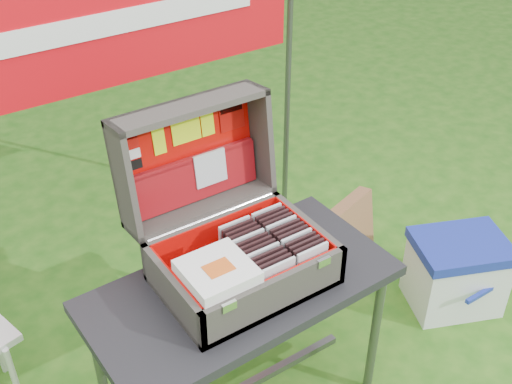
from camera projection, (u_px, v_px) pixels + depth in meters
table at (242, 350)px, 2.43m from camera, size 1.10×0.57×0.68m
table_top at (241, 288)px, 2.25m from camera, size 1.10×0.57×0.04m
table_leg_fr at (374, 335)px, 2.52m from camera, size 0.04×0.04×0.64m
table_leg_bl at (101, 373)px, 2.36m from camera, size 0.04×0.04×0.64m
table_leg_br at (308, 275)px, 2.81m from camera, size 0.04×0.04×0.64m
suitcase at (233, 209)px, 2.13m from camera, size 0.57×0.57×0.55m
suitcase_base_bottom at (244, 278)px, 2.24m from camera, size 0.57×0.41×0.02m
suitcase_base_wall_front at (276, 297)px, 2.07m from camera, size 0.57×0.02×0.15m
suitcase_base_wall_back at (215, 235)px, 2.34m from camera, size 0.57×0.02×0.15m
suitcase_base_wall_left at (173, 295)px, 2.08m from camera, size 0.02×0.41×0.15m
suitcase_base_wall_right at (307, 236)px, 2.33m from camera, size 0.02×0.41×0.15m
suitcase_liner_floor at (244, 275)px, 2.23m from camera, size 0.53×0.36×0.01m
suitcase_latch_left at (229, 306)px, 1.94m from camera, size 0.05×0.01×0.03m
suitcase_latch_right at (324, 262)px, 2.11m from camera, size 0.05×0.01×0.03m
suitcase_hinge at (212, 217)px, 2.30m from camera, size 0.52×0.02×0.02m
suitcase_lid_back at (187, 153)px, 2.31m from camera, size 0.57×0.08×0.41m
suitcase_lid_rim_far at (189, 107)px, 2.17m from camera, size 0.57×0.16×0.04m
suitcase_lid_rim_near at (202, 206)px, 2.35m from camera, size 0.57×0.16×0.04m
suitcase_lid_rim_left at (123, 182)px, 2.14m from camera, size 0.02×0.20×0.43m
suitcase_lid_rim_right at (260, 137)px, 2.39m from camera, size 0.02×0.20×0.43m
suitcase_lid_liner at (189, 154)px, 2.30m from camera, size 0.52×0.05×0.36m
suitcase_liner_wall_front at (274, 291)px, 2.08m from camera, size 0.53×0.01×0.13m
suitcase_liner_wall_back at (217, 235)px, 2.32m from camera, size 0.53×0.01×0.13m
suitcase_liner_wall_left at (176, 291)px, 2.08m from camera, size 0.01×0.36×0.13m
suitcase_liner_wall_right at (304, 235)px, 2.32m from camera, size 0.01×0.36×0.13m
suitcase_lid_pocket at (194, 179)px, 2.33m from camera, size 0.51×0.05×0.17m
suitcase_pocket_edge at (192, 159)px, 2.29m from camera, size 0.50×0.02×0.02m
suitcase_pocket_cd at (210, 168)px, 2.33m from camera, size 0.13×0.03×0.13m
lid_sticker_cc_a at (129, 133)px, 2.13m from camera, size 0.06×0.01×0.03m
lid_sticker_cc_b at (131, 144)px, 2.15m from camera, size 0.06×0.01×0.03m
lid_sticker_cc_c at (133, 154)px, 2.17m from camera, size 0.06×0.01×0.03m
lid_sticker_cc_d at (135, 165)px, 2.19m from camera, size 0.06×0.01×0.03m
lid_card_neon_tall at (159, 139)px, 2.20m from camera, size 0.05×0.02×0.11m
lid_card_neon_main at (186, 131)px, 2.25m from camera, size 0.11×0.01×0.09m
lid_card_neon_small at (208, 124)px, 2.29m from camera, size 0.05×0.01×0.09m
lid_sticker_band at (232, 117)px, 2.34m from camera, size 0.10×0.02×0.10m
lid_sticker_band_bar at (231, 109)px, 2.33m from camera, size 0.09×0.01×0.02m
cd_left_0 at (279, 280)px, 2.10m from camera, size 0.13×0.01×0.15m
cd_left_1 at (275, 277)px, 2.12m from camera, size 0.13×0.01×0.15m
cd_left_2 at (271, 273)px, 2.13m from camera, size 0.13×0.01×0.15m
cd_left_3 at (267, 269)px, 2.15m from camera, size 0.13×0.01×0.15m
cd_left_4 at (263, 265)px, 2.16m from camera, size 0.13×0.01×0.15m
cd_left_5 at (259, 262)px, 2.18m from camera, size 0.13×0.01×0.15m
cd_left_6 at (256, 258)px, 2.19m from camera, size 0.13×0.01×0.15m
cd_left_7 at (252, 255)px, 2.21m from camera, size 0.13×0.01×0.15m
cd_left_8 at (249, 251)px, 2.22m from camera, size 0.13×0.01×0.15m
cd_left_9 at (245, 248)px, 2.24m from camera, size 0.13×0.01×0.15m
cd_left_10 at (241, 244)px, 2.25m from camera, size 0.13×0.01×0.15m
cd_left_11 at (238, 241)px, 2.27m from camera, size 0.13×0.01×0.15m
cd_left_12 at (235, 238)px, 2.29m from camera, size 0.13×0.01×0.15m
cd_right_0 at (312, 265)px, 2.16m from camera, size 0.13×0.01×0.15m
cd_right_1 at (308, 261)px, 2.18m from camera, size 0.13×0.01×0.15m
cd_right_2 at (304, 258)px, 2.20m from camera, size 0.13×0.01×0.15m
cd_right_3 at (300, 254)px, 2.21m from camera, size 0.13×0.01×0.15m
cd_right_4 at (296, 251)px, 2.23m from camera, size 0.13×0.01×0.15m
cd_right_5 at (292, 247)px, 2.24m from camera, size 0.13×0.01×0.15m
cd_right_6 at (288, 244)px, 2.26m from camera, size 0.13×0.01×0.15m
cd_right_7 at (284, 241)px, 2.27m from camera, size 0.13×0.01×0.15m
cd_right_8 at (281, 237)px, 2.29m from camera, size 0.13×0.01×0.15m
cd_right_9 at (277, 234)px, 2.30m from camera, size 0.13×0.01×0.15m
cd_right_10 at (274, 231)px, 2.32m from camera, size 0.13×0.01×0.15m
cd_right_11 at (270, 228)px, 2.33m from camera, size 0.13×0.01×0.15m
cd_right_12 at (266, 225)px, 2.35m from camera, size 0.13×0.01×0.15m
songbook_0 at (217, 275)px, 2.04m from camera, size 0.21×0.21×0.00m
songbook_1 at (217, 274)px, 2.04m from camera, size 0.21×0.21×0.00m
songbook_2 at (217, 273)px, 2.03m from camera, size 0.21×0.21×0.00m
songbook_3 at (217, 272)px, 2.03m from camera, size 0.21×0.21×0.00m
songbook_4 at (217, 271)px, 2.03m from camera, size 0.21×0.21×0.00m
songbook_5 at (217, 269)px, 2.03m from camera, size 0.21×0.21×0.00m
songbook_6 at (217, 268)px, 2.02m from camera, size 0.21×0.21×0.00m
songbook_7 at (217, 267)px, 2.02m from camera, size 0.21×0.21×0.00m
songbook_graphic at (219, 268)px, 2.01m from camera, size 0.09×0.07×0.00m
cooler at (456, 273)px, 3.02m from camera, size 0.51×0.46×0.37m
cooler_body at (455, 277)px, 3.03m from camera, size 0.49×0.43×0.32m
cooler_lid at (462, 246)px, 2.93m from camera, size 0.51×0.46×0.05m
cooler_handle at (486, 291)px, 2.89m from camera, size 0.25×0.02×0.02m
cardboard_box at (344, 248)px, 3.10m from camera, size 0.46×0.26×0.46m
banner_post_right at (288, 72)px, 3.29m from camera, size 0.03×0.03×1.70m
banner at (127, 19)px, 2.64m from camera, size 1.60×0.02×0.55m
banner_text at (128, 20)px, 2.63m from camera, size 1.20×0.00×0.10m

